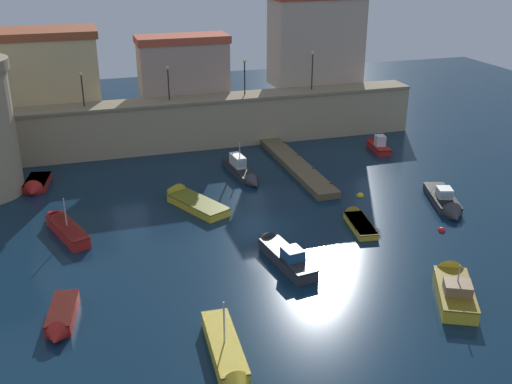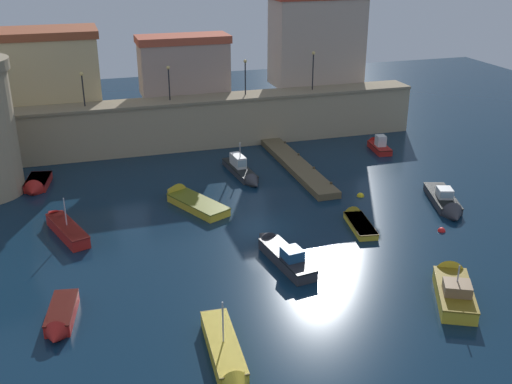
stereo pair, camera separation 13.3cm
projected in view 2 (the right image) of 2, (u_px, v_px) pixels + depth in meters
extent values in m
plane|color=#0C2338|center=(264.00, 228.00, 41.99)|extent=(105.64, 105.64, 0.00)
cube|color=tan|center=(203.00, 123.00, 57.98)|extent=(42.36, 2.95, 4.45)
cube|color=gray|center=(202.00, 99.00, 57.08)|extent=(42.36, 3.25, 0.24)
cube|color=#D5B980|center=(32.00, 70.00, 55.85)|extent=(11.69, 5.82, 5.80)
cube|color=#984729|center=(27.00, 33.00, 54.60)|extent=(12.16, 6.05, 0.70)
cube|color=tan|center=(184.00, 68.00, 58.83)|extent=(8.44, 3.63, 4.86)
cube|color=#B44A32|center=(183.00, 39.00, 57.76)|extent=(8.78, 3.78, 0.70)
cube|color=#C1A690|center=(317.00, 42.00, 62.24)|extent=(9.16, 4.37, 8.49)
cube|color=brown|center=(297.00, 166.00, 52.76)|extent=(1.90, 14.45, 0.54)
cylinder|color=#443926|center=(285.00, 145.00, 57.75)|extent=(0.20, 0.20, 0.70)
cylinder|color=#443926|center=(298.00, 157.00, 54.56)|extent=(0.20, 0.20, 0.70)
cylinder|color=#443926|center=(314.00, 171.00, 51.37)|extent=(0.20, 0.20, 0.70)
cylinder|color=#443926|center=(331.00, 186.00, 48.18)|extent=(0.20, 0.20, 0.70)
cylinder|color=black|center=(83.00, 91.00, 53.62)|extent=(0.12, 0.12, 2.74)
sphere|color=#F9D172|center=(81.00, 74.00, 53.04)|extent=(0.32, 0.32, 0.32)
cylinder|color=black|center=(169.00, 85.00, 55.67)|extent=(0.12, 0.12, 2.83)
sphere|color=#F9D172|center=(168.00, 68.00, 55.07)|extent=(0.32, 0.32, 0.32)
cylinder|color=black|center=(245.00, 79.00, 57.60)|extent=(0.12, 0.12, 3.02)
sphere|color=#F9D172|center=(245.00, 61.00, 56.97)|extent=(0.32, 0.32, 0.32)
cylinder|color=black|center=(313.00, 72.00, 59.39)|extent=(0.12, 0.12, 3.44)
sphere|color=#F9D172|center=(314.00, 53.00, 58.67)|extent=(0.32, 0.32, 0.32)
cube|color=#333338|center=(240.00, 170.00, 51.70)|extent=(1.73, 5.41, 0.56)
cone|color=#333338|center=(254.00, 184.00, 48.87)|extent=(1.34, 1.50, 1.22)
cube|color=black|center=(240.00, 168.00, 51.61)|extent=(1.77, 5.52, 0.08)
cube|color=silver|center=(238.00, 160.00, 51.74)|extent=(1.01, 2.07, 0.94)
cube|color=#99B7C6|center=(242.00, 164.00, 50.87)|extent=(0.76, 0.12, 0.57)
cylinder|color=#B2B2B7|center=(240.00, 155.00, 51.06)|extent=(0.08, 0.08, 2.21)
cube|color=red|center=(68.00, 231.00, 40.70)|extent=(2.77, 5.20, 0.83)
cone|color=red|center=(52.00, 214.00, 43.08)|extent=(1.53, 1.69, 1.14)
cube|color=maroon|center=(67.00, 225.00, 40.55)|extent=(2.82, 5.30, 0.08)
cylinder|color=#B2B2B7|center=(65.00, 212.00, 40.16)|extent=(0.08, 0.08, 1.94)
cube|color=red|center=(62.00, 313.00, 31.83)|extent=(1.83, 3.57, 0.74)
cone|color=red|center=(55.00, 337.00, 29.88)|extent=(1.35, 1.15, 1.21)
cube|color=#51100A|center=(61.00, 307.00, 31.70)|extent=(1.87, 3.65, 0.08)
cube|color=gold|center=(360.00, 226.00, 41.83)|extent=(1.87, 4.00, 0.46)
cone|color=gold|center=(350.00, 211.00, 44.03)|extent=(1.39, 1.25, 1.24)
cube|color=brown|center=(361.00, 223.00, 41.75)|extent=(1.91, 4.08, 0.08)
cube|color=gold|center=(198.00, 205.00, 44.90)|extent=(3.94, 5.55, 0.63)
cone|color=gold|center=(172.00, 192.00, 47.14)|extent=(2.21, 2.03, 1.78)
cube|color=#5E6316|center=(198.00, 201.00, 44.80)|extent=(4.01, 5.66, 0.08)
cube|color=gold|center=(454.00, 295.00, 33.37)|extent=(3.69, 4.95, 0.82)
cone|color=gold|center=(448.00, 268.00, 36.02)|extent=(2.13, 1.93, 1.73)
cube|color=#7D6216|center=(455.00, 289.00, 33.23)|extent=(3.77, 5.05, 0.08)
cube|color=olive|center=(457.00, 288.00, 32.66)|extent=(1.84, 1.76, 0.60)
cube|color=#99B7C6|center=(456.00, 281.00, 33.22)|extent=(1.18, 0.63, 0.36)
cylinder|color=#B2B2B7|center=(458.00, 278.00, 32.68)|extent=(0.08, 0.08, 1.55)
cube|color=#333338|center=(442.00, 199.00, 46.02)|extent=(3.05, 5.33, 0.59)
cone|color=#333338|center=(455.00, 216.00, 43.07)|extent=(1.86, 1.79, 1.51)
cube|color=black|center=(443.00, 195.00, 45.92)|extent=(3.11, 5.44, 0.08)
cube|color=silver|center=(445.00, 193.00, 45.40)|extent=(1.36, 1.46, 0.71)
cube|color=#99B7C6|center=(447.00, 195.00, 44.83)|extent=(0.91, 0.34, 0.42)
cube|color=red|center=(38.00, 182.00, 49.10)|extent=(2.19, 3.48, 0.64)
cone|color=red|center=(33.00, 191.00, 47.24)|extent=(1.70, 1.16, 1.57)
cube|color=#560B0C|center=(38.00, 179.00, 48.99)|extent=(2.23, 3.55, 0.08)
cube|color=#333338|center=(287.00, 259.00, 37.18)|extent=(2.10, 5.30, 0.72)
cone|color=#333338|center=(264.00, 237.00, 39.88)|extent=(1.50, 1.57, 1.32)
cube|color=black|center=(287.00, 254.00, 37.06)|extent=(2.14, 5.40, 0.08)
cube|color=navy|center=(292.00, 254.00, 36.37)|extent=(1.26, 1.38, 0.65)
cube|color=red|center=(380.00, 148.00, 57.14)|extent=(1.67, 3.43, 0.57)
cone|color=red|center=(372.00, 142.00, 59.01)|extent=(1.31, 1.07, 1.21)
cube|color=#44110B|center=(380.00, 146.00, 57.05)|extent=(1.71, 3.49, 0.08)
cube|color=silver|center=(381.00, 141.00, 56.73)|extent=(0.95, 1.04, 0.98)
cube|color=gold|center=(223.00, 347.00, 29.06)|extent=(1.64, 5.30, 0.82)
cube|color=brown|center=(223.00, 341.00, 28.92)|extent=(1.68, 5.40, 0.08)
cylinder|color=#B2B2B7|center=(223.00, 322.00, 28.41)|extent=(0.08, 0.08, 2.18)
sphere|color=red|center=(441.00, 231.00, 41.55)|extent=(0.52, 0.52, 0.52)
sphere|color=yellow|center=(360.00, 196.00, 47.18)|extent=(0.56, 0.56, 0.56)
sphere|color=red|center=(307.00, 183.00, 49.78)|extent=(0.60, 0.60, 0.60)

